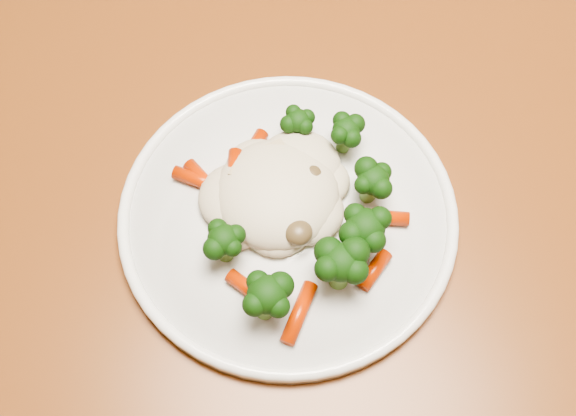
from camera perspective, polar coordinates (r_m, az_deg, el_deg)
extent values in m
cube|color=brown|center=(0.64, 1.98, 0.58)|extent=(1.13, 0.77, 0.04)
cube|color=brown|center=(1.29, 9.51, 14.52)|extent=(0.06, 0.06, 0.71)
cylinder|color=white|center=(0.60, 0.00, -0.64)|extent=(0.28, 0.28, 0.01)
ellipsoid|color=beige|center=(0.58, -0.92, 1.68)|extent=(0.12, 0.11, 0.05)
ellipsoid|color=black|center=(0.54, -1.63, -7.32)|extent=(0.05, 0.05, 0.04)
ellipsoid|color=black|center=(0.55, 4.13, -4.84)|extent=(0.05, 0.05, 0.04)
ellipsoid|color=black|center=(0.57, 6.00, -2.12)|extent=(0.05, 0.05, 0.05)
ellipsoid|color=black|center=(0.59, 6.65, 1.69)|extent=(0.04, 0.04, 0.04)
ellipsoid|color=black|center=(0.62, 4.56, 5.65)|extent=(0.04, 0.04, 0.03)
ellipsoid|color=black|center=(0.62, 0.79, 6.46)|extent=(0.03, 0.03, 0.03)
ellipsoid|color=black|center=(0.57, -5.04, -2.93)|extent=(0.04, 0.04, 0.04)
cylinder|color=#C23204|center=(0.61, -6.65, 2.15)|extent=(0.01, 0.04, 0.01)
cylinder|color=#C23204|center=(0.62, -3.01, 4.33)|extent=(0.05, 0.03, 0.01)
cylinder|color=#C23204|center=(0.62, 0.79, 4.60)|extent=(0.04, 0.03, 0.01)
cylinder|color=#C23204|center=(0.56, -3.09, -6.39)|extent=(0.02, 0.04, 0.01)
cylinder|color=#C23204|center=(0.56, 0.88, -8.30)|extent=(0.05, 0.04, 0.01)
cylinder|color=#C23204|center=(0.57, 6.84, -4.88)|extent=(0.04, 0.02, 0.01)
cylinder|color=#C23204|center=(0.59, 7.49, -0.73)|extent=(0.04, 0.04, 0.01)
cylinder|color=#C23204|center=(0.60, 1.09, 2.55)|extent=(0.02, 0.05, 0.01)
cylinder|color=#C23204|center=(0.60, -4.33, 2.54)|extent=(0.04, 0.04, 0.01)
cylinder|color=#C23204|center=(0.61, -6.89, 2.13)|extent=(0.04, 0.05, 0.01)
ellipsoid|color=brown|center=(0.59, 0.47, 1.69)|extent=(0.03, 0.03, 0.02)
ellipsoid|color=brown|center=(0.59, 1.71, 2.48)|extent=(0.02, 0.02, 0.02)
ellipsoid|color=brown|center=(0.58, -1.94, -0.37)|extent=(0.02, 0.02, 0.02)
ellipsoid|color=brown|center=(0.57, 0.82, -1.93)|extent=(0.02, 0.02, 0.02)
ellipsoid|color=brown|center=(0.59, -0.11, 1.41)|extent=(0.02, 0.02, 0.02)
cube|color=tan|center=(0.60, -3.70, 2.87)|extent=(0.03, 0.02, 0.01)
cube|color=tan|center=(0.61, -1.18, 4.26)|extent=(0.03, 0.02, 0.01)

